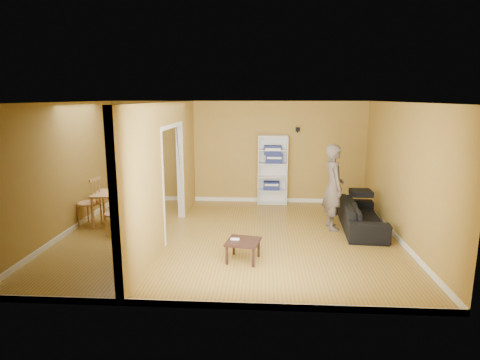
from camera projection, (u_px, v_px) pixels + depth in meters
The scene contains 15 objects.
room_shell at pixel (229, 172), 7.62m from camera, with size 6.50×6.50×6.50m.
partition at pixel (167, 171), 7.69m from camera, with size 0.22×5.50×2.60m, color #A37939, non-canonical shape.
wall_speaker at pixel (298, 129), 10.04m from camera, with size 0.10×0.10×0.10m, color black.
sofa at pixel (362, 212), 8.26m from camera, with size 0.85×1.98×0.76m, color black.
person at pixel (334, 180), 8.18m from camera, with size 0.59×0.75×2.07m, color slate.
bookshelf at pixel (272, 170), 10.19m from camera, with size 0.74×0.32×1.76m.
paper_box_navy_a at pixel (271, 186), 10.23m from camera, with size 0.41×0.26×0.21m, color navy.
paper_box_navy_b at pixel (274, 159), 10.09m from camera, with size 0.42×0.28×0.22m, color navy.
paper_box_navy_c at pixel (273, 150), 10.05m from camera, with size 0.44×0.29×0.22m, color navy.
coffee_table at pixel (243, 243), 6.67m from camera, with size 0.53×0.53×0.35m.
game_controller at pixel (235, 239), 6.69m from camera, with size 0.14×0.04×0.03m, color white.
dining_table at pixel (122, 196), 8.48m from camera, with size 1.14×0.76×0.71m.
chair_left at pixel (89, 202), 8.47m from camera, with size 0.48×0.48×1.04m, color tan, non-canonical shape.
chair_near at pixel (115, 212), 7.91m from camera, with size 0.42×0.42×0.92m, color tan, non-canonical shape.
chair_far at pixel (134, 197), 9.02m from camera, with size 0.45×0.45×0.99m, color tan, non-canonical shape.
Camera 1 is at (0.66, -7.47, 2.69)m, focal length 30.00 mm.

